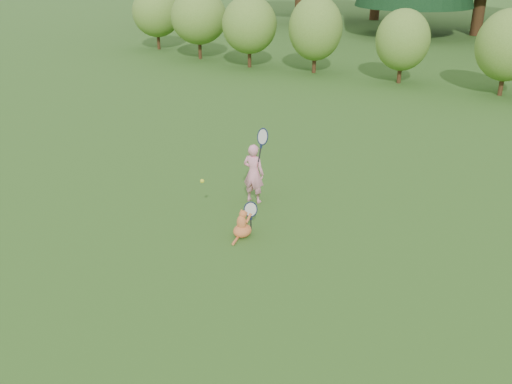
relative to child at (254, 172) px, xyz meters
The scene contains 5 objects.
ground 1.92m from the child, 75.23° to the right, with size 100.00×100.00×0.00m, color #264914.
shrub_row 11.27m from the child, 87.63° to the left, with size 28.00×3.00×2.80m, color #527825, non-canonical shape.
child is the anchor object (origin of this frame).
cat 1.40m from the child, 64.77° to the right, with size 0.37×0.65×0.64m.
tennis_ball 1.23m from the child, 101.81° to the right, with size 0.07×0.07×0.07m.
Camera 1 is at (4.75, -6.29, 4.36)m, focal length 40.00 mm.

